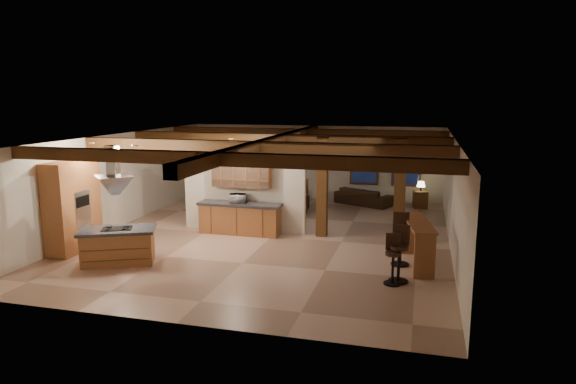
# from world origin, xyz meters

# --- Properties ---
(ground) EXTENTS (12.00, 12.00, 0.00)m
(ground) POSITION_xyz_m (0.00, 0.00, 0.00)
(ground) COLOR tan
(ground) RESTS_ON ground
(room_walls) EXTENTS (12.00, 12.00, 12.00)m
(room_walls) POSITION_xyz_m (0.00, 0.00, 1.78)
(room_walls) COLOR beige
(room_walls) RESTS_ON ground
(ceiling_beams) EXTENTS (10.00, 12.00, 0.28)m
(ceiling_beams) POSITION_xyz_m (0.00, 0.00, 2.76)
(ceiling_beams) COLOR #432810
(ceiling_beams) RESTS_ON room_walls
(timber_posts) EXTENTS (2.50, 0.30, 2.90)m
(timber_posts) POSITION_xyz_m (2.50, 0.50, 1.76)
(timber_posts) COLOR #432810
(timber_posts) RESTS_ON ground
(partition_wall) EXTENTS (3.80, 0.18, 2.20)m
(partition_wall) POSITION_xyz_m (-1.00, 0.50, 1.10)
(partition_wall) COLOR beige
(partition_wall) RESTS_ON ground
(pantry_cabinet) EXTENTS (0.67, 1.60, 2.40)m
(pantry_cabinet) POSITION_xyz_m (-4.67, -2.60, 1.20)
(pantry_cabinet) COLOR olive
(pantry_cabinet) RESTS_ON ground
(back_counter) EXTENTS (2.50, 0.66, 0.94)m
(back_counter) POSITION_xyz_m (-1.00, 0.11, 0.48)
(back_counter) COLOR olive
(back_counter) RESTS_ON ground
(upper_display_cabinet) EXTENTS (1.80, 0.36, 0.95)m
(upper_display_cabinet) POSITION_xyz_m (-1.00, 0.31, 1.85)
(upper_display_cabinet) COLOR olive
(upper_display_cabinet) RESTS_ON partition_wall
(range_hood) EXTENTS (1.10, 1.10, 1.40)m
(range_hood) POSITION_xyz_m (-2.95, -3.24, 1.78)
(range_hood) COLOR silver
(range_hood) RESTS_ON room_walls
(back_windows) EXTENTS (2.70, 0.07, 1.70)m
(back_windows) POSITION_xyz_m (2.80, 5.93, 1.50)
(back_windows) COLOR #432810
(back_windows) RESTS_ON room_walls
(framed_art) EXTENTS (0.65, 0.05, 0.85)m
(framed_art) POSITION_xyz_m (-1.50, 5.94, 1.70)
(framed_art) COLOR #432810
(framed_art) RESTS_ON room_walls
(recessed_cans) EXTENTS (3.16, 2.46, 0.03)m
(recessed_cans) POSITION_xyz_m (-2.53, -1.93, 2.87)
(recessed_cans) COLOR silver
(recessed_cans) RESTS_ON room_walls
(kitchen_island) EXTENTS (2.01, 1.59, 0.88)m
(kitchen_island) POSITION_xyz_m (-2.95, -3.24, 0.44)
(kitchen_island) COLOR olive
(kitchen_island) RESTS_ON ground
(dining_table) EXTENTS (2.07, 1.57, 0.64)m
(dining_table) POSITION_xyz_m (-0.58, 3.27, 0.32)
(dining_table) COLOR #38170E
(dining_table) RESTS_ON ground
(sofa) EXTENTS (2.29, 1.65, 0.62)m
(sofa) POSITION_xyz_m (2.07, 5.23, 0.31)
(sofa) COLOR black
(sofa) RESTS_ON ground
(microwave) EXTENTS (0.54, 0.43, 0.26)m
(microwave) POSITION_xyz_m (-1.06, 0.11, 1.07)
(microwave) COLOR #B7B7BC
(microwave) RESTS_ON back_counter
(bar_counter) EXTENTS (0.89, 2.13, 1.09)m
(bar_counter) POSITION_xyz_m (4.14, -1.55, 0.73)
(bar_counter) COLOR olive
(bar_counter) RESTS_ON ground
(side_table) EXTENTS (0.57, 0.57, 0.62)m
(side_table) POSITION_xyz_m (4.16, 5.20, 0.31)
(side_table) COLOR #432810
(side_table) RESTS_ON ground
(table_lamp) EXTENTS (0.30, 0.30, 0.36)m
(table_lamp) POSITION_xyz_m (4.16, 5.20, 0.87)
(table_lamp) COLOR black
(table_lamp) RESTS_ON side_table
(bar_stool_a) EXTENTS (0.44, 0.45, 1.26)m
(bar_stool_a) POSITION_xyz_m (3.78, -2.78, 0.64)
(bar_stool_a) COLOR black
(bar_stool_a) RESTS_ON ground
(bar_stool_b) EXTENTS (0.39, 0.39, 1.10)m
(bar_stool_b) POSITION_xyz_m (3.65, -2.96, 0.56)
(bar_stool_b) COLOR black
(bar_stool_b) RESTS_ON ground
(bar_stool_c) EXTENTS (0.44, 0.45, 1.27)m
(bar_stool_c) POSITION_xyz_m (3.75, -1.59, 0.65)
(bar_stool_c) COLOR black
(bar_stool_c) RESTS_ON ground
(dining_chairs) EXTENTS (1.82, 1.82, 1.14)m
(dining_chairs) POSITION_xyz_m (-0.58, 3.27, 0.58)
(dining_chairs) COLOR #432810
(dining_chairs) RESTS_ON ground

